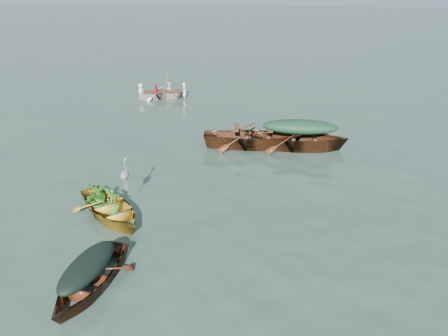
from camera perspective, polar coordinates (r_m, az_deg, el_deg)
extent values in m
plane|color=#364B3F|center=(12.22, 3.16, -5.58)|extent=(140.00, 140.00, 0.00)
imported|color=orange|center=(12.30, -14.53, -6.21)|extent=(3.44, 3.42, 0.93)
imported|color=#4F1E12|center=(9.98, -17.02, -14.74)|extent=(1.79, 3.53, 0.82)
imported|color=#532913|center=(16.50, 9.71, 2.47)|extent=(5.00, 1.61, 1.20)
imported|color=#542B15|center=(16.46, 3.75, 2.74)|extent=(5.14, 1.80, 1.23)
imported|color=white|center=(22.96, -7.94, 9.00)|extent=(3.66, 2.02, 0.79)
ellipsoid|color=black|center=(9.61, -17.48, -11.92)|extent=(0.99, 1.94, 0.40)
ellipsoid|color=#183B24|center=(16.19, 9.93, 5.29)|extent=(2.75, 0.89, 0.52)
imported|color=#3A751E|center=(12.40, -15.89, -2.09)|extent=(1.13, 1.13, 0.60)
imported|color=white|center=(22.77, -8.06, 10.88)|extent=(2.63, 1.62, 0.76)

